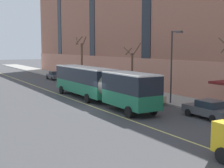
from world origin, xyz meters
name	(u,v)px	position (x,y,z in m)	size (l,w,h in m)	color
ground_plane	(101,107)	(0.00, 0.00, 0.00)	(260.00, 260.00, 0.00)	#424244
sidewalk	(155,95)	(9.03, 3.00, 0.07)	(5.10, 160.00, 0.15)	#9E9B93
city_bus	(98,83)	(1.12, 2.82, 2.11)	(3.01, 19.16, 3.64)	#1E704C
parked_car_red_0	(83,82)	(5.15, 15.12, 0.78)	(2.11, 4.50, 1.56)	#B21E19
parked_car_darkgray_1	(54,75)	(5.22, 27.93, 0.78)	(1.97, 4.27, 1.56)	#4C4C51
parked_car_champagne_2	(146,96)	(5.23, -0.42, 0.78)	(1.90, 4.68, 1.56)	#BCAD89
parked_car_black_3	(116,89)	(5.21, 5.78, 0.78)	(2.12, 4.47, 1.56)	black
parked_car_darkgray_5	(208,109)	(5.41, -8.83, 0.78)	(2.04, 4.50, 1.56)	#4C4C51
parked_car_red_7	(68,79)	(5.28, 21.21, 0.78)	(1.99, 4.62, 1.56)	#B21E19
street_tree_mid_block	(132,68)	(8.69, 7.46, 3.18)	(1.73, 1.68, 6.35)	brown
street_tree_far_uptown	(82,59)	(8.67, 23.27, 3.96)	(1.74, 1.69, 7.76)	brown
street_lamp	(173,60)	(7.08, -2.39, 4.66)	(0.36, 1.48, 7.44)	#2D2D30
fire_hydrant	(84,81)	(6.98, 18.91, 0.49)	(0.42, 0.24, 0.72)	red
lane_centerline	(83,103)	(-0.58, 3.00, 0.00)	(0.16, 140.00, 0.01)	#E0D66B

